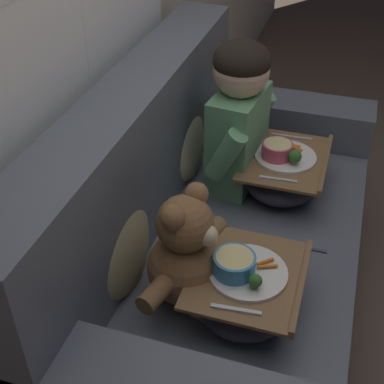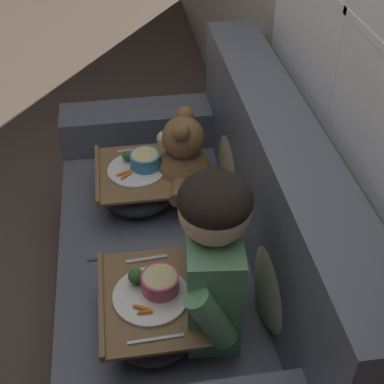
% 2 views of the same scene
% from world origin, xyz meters
% --- Properties ---
extents(ground_plane, '(14.00, 14.00, 0.00)m').
position_xyz_m(ground_plane, '(0.00, 0.00, 0.00)').
color(ground_plane, brown).
extents(couch, '(1.80, 0.94, 0.99)m').
position_xyz_m(couch, '(0.00, 0.08, 0.35)').
color(couch, '#565B66').
rests_on(couch, ground_plane).
extents(throw_pillow_behind_child, '(0.37, 0.18, 0.39)m').
position_xyz_m(throw_pillow_behind_child, '(0.34, 0.28, 0.62)').
color(throw_pillow_behind_child, '#C1B293').
rests_on(throw_pillow_behind_child, couch).
extents(throw_pillow_behind_teddy, '(0.38, 0.19, 0.40)m').
position_xyz_m(throw_pillow_behind_teddy, '(-0.34, 0.28, 0.62)').
color(throw_pillow_behind_teddy, tan).
rests_on(throw_pillow_behind_teddy, couch).
extents(child_figure, '(0.45, 0.23, 0.61)m').
position_xyz_m(child_figure, '(0.34, 0.06, 0.78)').
color(child_figure, '#66A370').
rests_on(child_figure, couch).
extents(teddy_bear, '(0.44, 0.32, 0.41)m').
position_xyz_m(teddy_bear, '(-0.34, 0.06, 0.61)').
color(teddy_bear, brown).
rests_on(teddy_bear, couch).
extents(lap_tray_child, '(0.42, 0.33, 0.23)m').
position_xyz_m(lap_tray_child, '(0.34, -0.14, 0.53)').
color(lap_tray_child, '#2D2D38').
rests_on(lap_tray_child, child_figure).
extents(lap_tray_teddy, '(0.39, 0.34, 0.23)m').
position_xyz_m(lap_tray_teddy, '(-0.34, -0.14, 0.53)').
color(lap_tray_teddy, '#2D2D38').
rests_on(lap_tray_teddy, teddy_bear).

